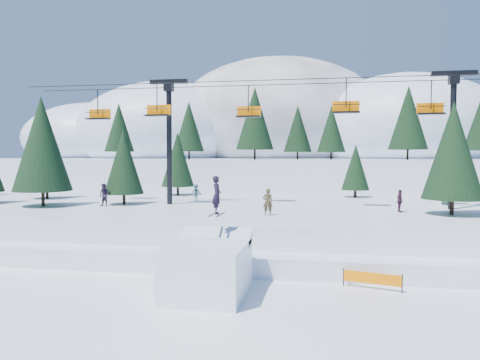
% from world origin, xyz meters
% --- Properties ---
extents(ground, '(160.00, 160.00, 0.00)m').
position_xyz_m(ground, '(0.00, 0.00, 0.00)').
color(ground, white).
rests_on(ground, ground).
extents(mid_shelf, '(70.00, 22.00, 2.50)m').
position_xyz_m(mid_shelf, '(0.00, 18.00, 1.25)').
color(mid_shelf, white).
rests_on(mid_shelf, ground).
extents(berm, '(70.00, 6.00, 1.10)m').
position_xyz_m(berm, '(0.00, 8.00, 0.55)').
color(berm, white).
rests_on(berm, ground).
extents(mountain_ridge, '(119.00, 60.00, 26.46)m').
position_xyz_m(mountain_ridge, '(-5.09, 73.38, 9.64)').
color(mountain_ridge, white).
rests_on(mountain_ridge, ground).
extents(jump_kicker, '(3.55, 4.84, 5.53)m').
position_xyz_m(jump_kicker, '(-1.66, 1.92, 1.33)').
color(jump_kicker, white).
rests_on(jump_kicker, ground).
extents(chairlift, '(46.00, 3.21, 10.28)m').
position_xyz_m(chairlift, '(1.78, 18.05, 9.32)').
color(chairlift, black).
rests_on(chairlift, mid_shelf).
extents(conifer_stand, '(64.64, 16.91, 8.76)m').
position_xyz_m(conifer_stand, '(1.13, 18.34, 6.63)').
color(conifer_stand, black).
rests_on(conifer_stand, mid_shelf).
extents(distant_skiers, '(27.91, 9.93, 1.81)m').
position_xyz_m(distant_skiers, '(-2.45, 17.12, 3.33)').
color(distant_skiers, '#1E3C2B').
rests_on(distant_skiers, mid_shelf).
extents(banner_near, '(2.75, 0.83, 0.90)m').
position_xyz_m(banner_near, '(6.01, 4.25, 0.54)').
color(banner_near, black).
rests_on(banner_near, ground).
extents(banner_far, '(2.79, 0.66, 0.90)m').
position_xyz_m(banner_far, '(9.58, 5.41, 0.54)').
color(banner_far, black).
rests_on(banner_far, ground).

